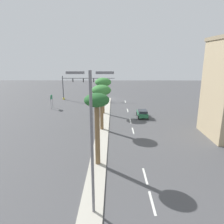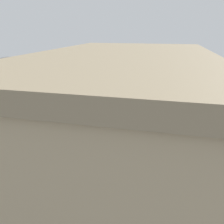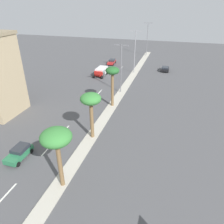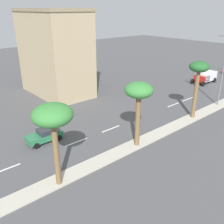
{
  "view_description": "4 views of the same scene",
  "coord_description": "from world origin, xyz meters",
  "px_view_note": "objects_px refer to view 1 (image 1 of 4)",
  "views": [
    {
      "loc": [
        -1.64,
        55.85,
        10.9
      ],
      "look_at": [
        -1.43,
        26.67,
        3.22
      ],
      "focal_mm": 33.18,
      "sensor_mm": 36.0,
      "label": 1
    },
    {
      "loc": [
        -30.97,
        26.26,
        14.58
      ],
      "look_at": [
        -1.47,
        33.25,
        3.23
      ],
      "focal_mm": 35.63,
      "sensor_mm": 36.0,
      "label": 2
    },
    {
      "loc": [
        10.32,
        1.05,
        17.9
      ],
      "look_at": [
        2.42,
        27.7,
        3.3
      ],
      "focal_mm": 34.21,
      "sensor_mm": 36.0,
      "label": 3
    },
    {
      "loc": [
        16.2,
        7.88,
        13.64
      ],
      "look_at": [
        -3.95,
        25.31,
        2.57
      ],
      "focal_mm": 40.32,
      "sensor_mm": 36.0,
      "label": 4
    }
  ],
  "objects_px": {
    "palm_tree_mid": "(103,83)",
    "sedan_green_far": "(142,113)",
    "traffic_signal_gantry": "(77,85)",
    "palm_tree_leading": "(101,92)",
    "street_lamp_inboard": "(92,135)",
    "directional_road_sign": "(51,99)",
    "palm_tree_inboard": "(97,106)"
  },
  "relations": [
    {
      "from": "palm_tree_inboard",
      "to": "street_lamp_inboard",
      "type": "bearing_deg",
      "value": 91.66
    },
    {
      "from": "palm_tree_inboard",
      "to": "traffic_signal_gantry",
      "type": "bearing_deg",
      "value": -77.02
    },
    {
      "from": "traffic_signal_gantry",
      "to": "palm_tree_mid",
      "type": "height_order",
      "value": "palm_tree_mid"
    },
    {
      "from": "directional_road_sign",
      "to": "palm_tree_mid",
      "type": "xyz_separation_m",
      "value": [
        -11.6,
        4.36,
        3.94
      ]
    },
    {
      "from": "palm_tree_leading",
      "to": "sedan_green_far",
      "type": "height_order",
      "value": "palm_tree_leading"
    },
    {
      "from": "directional_road_sign",
      "to": "street_lamp_inboard",
      "type": "xyz_separation_m",
      "value": [
        -12.19,
        31.82,
        3.85
      ]
    },
    {
      "from": "directional_road_sign",
      "to": "palm_tree_inboard",
      "type": "bearing_deg",
      "value": 115.8
    },
    {
      "from": "traffic_signal_gantry",
      "to": "street_lamp_inboard",
      "type": "xyz_separation_m",
      "value": [
        -8.24,
        41.89,
        1.97
      ]
    },
    {
      "from": "directional_road_sign",
      "to": "street_lamp_inboard",
      "type": "bearing_deg",
      "value": 110.97
    },
    {
      "from": "traffic_signal_gantry",
      "to": "palm_tree_leading",
      "type": "height_order",
      "value": "palm_tree_leading"
    },
    {
      "from": "directional_road_sign",
      "to": "palm_tree_mid",
      "type": "relative_size",
      "value": 0.43
    },
    {
      "from": "palm_tree_leading",
      "to": "palm_tree_inboard",
      "type": "relative_size",
      "value": 0.92
    },
    {
      "from": "traffic_signal_gantry",
      "to": "palm_tree_inboard",
      "type": "relative_size",
      "value": 1.86
    },
    {
      "from": "palm_tree_inboard",
      "to": "palm_tree_mid",
      "type": "bearing_deg",
      "value": -88.9
    },
    {
      "from": "sedan_green_far",
      "to": "street_lamp_inboard",
      "type": "bearing_deg",
      "value": 74.61
    },
    {
      "from": "palm_tree_mid",
      "to": "palm_tree_leading",
      "type": "height_order",
      "value": "palm_tree_mid"
    },
    {
      "from": "palm_tree_mid",
      "to": "sedan_green_far",
      "type": "bearing_deg",
      "value": 160.89
    },
    {
      "from": "sedan_green_far",
      "to": "palm_tree_leading",
      "type": "bearing_deg",
      "value": 43.89
    },
    {
      "from": "street_lamp_inboard",
      "to": "traffic_signal_gantry",
      "type": "bearing_deg",
      "value": -78.87
    },
    {
      "from": "directional_road_sign",
      "to": "street_lamp_inboard",
      "type": "distance_m",
      "value": 34.29
    },
    {
      "from": "palm_tree_mid",
      "to": "palm_tree_leading",
      "type": "distance_m",
      "value": 9.53
    },
    {
      "from": "traffic_signal_gantry",
      "to": "palm_tree_mid",
      "type": "distance_m",
      "value": 16.47
    },
    {
      "from": "traffic_signal_gantry",
      "to": "palm_tree_mid",
      "type": "relative_size",
      "value": 1.98
    },
    {
      "from": "palm_tree_mid",
      "to": "sedan_green_far",
      "type": "distance_m",
      "value": 9.5
    },
    {
      "from": "palm_tree_inboard",
      "to": "sedan_green_far",
      "type": "bearing_deg",
      "value": -111.55
    },
    {
      "from": "palm_tree_mid",
      "to": "street_lamp_inboard",
      "type": "distance_m",
      "value": 27.46
    },
    {
      "from": "sedan_green_far",
      "to": "directional_road_sign",
      "type": "bearing_deg",
      "value": -20.04
    },
    {
      "from": "directional_road_sign",
      "to": "palm_tree_inboard",
      "type": "xyz_separation_m",
      "value": [
        -11.99,
        24.8,
        4.18
      ]
    },
    {
      "from": "palm_tree_mid",
      "to": "sedan_green_far",
      "type": "relative_size",
      "value": 1.85
    },
    {
      "from": "traffic_signal_gantry",
      "to": "sedan_green_far",
      "type": "xyz_separation_m",
      "value": [
        -15.09,
        17.02,
        -3.26
      ]
    },
    {
      "from": "palm_tree_inboard",
      "to": "directional_road_sign",
      "type": "bearing_deg",
      "value": -64.2
    },
    {
      "from": "directional_road_sign",
      "to": "street_lamp_inboard",
      "type": "height_order",
      "value": "street_lamp_inboard"
    }
  ]
}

